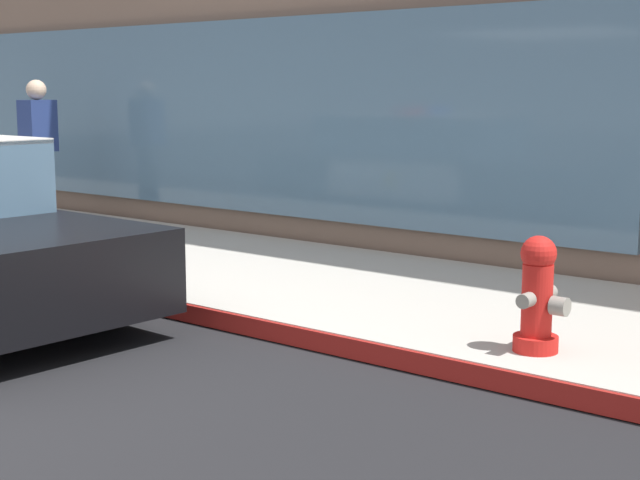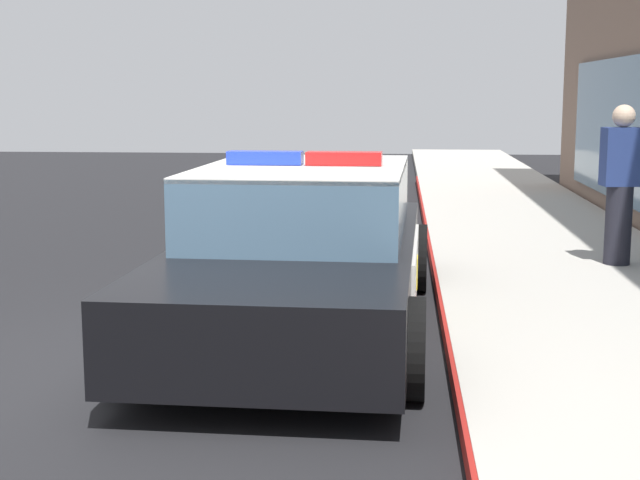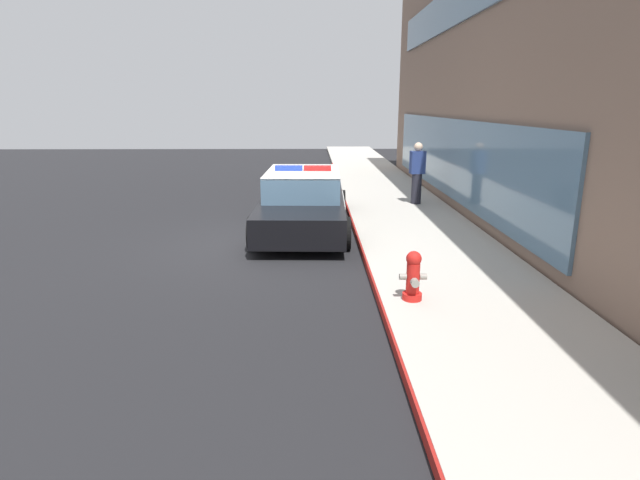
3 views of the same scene
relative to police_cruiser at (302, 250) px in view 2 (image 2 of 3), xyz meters
The scene contains 4 objects.
ground 1.78m from the police_cruiser, 29.57° to the right, with size 48.00×48.00×0.00m, color black.
curb_red_paint 1.96m from the police_cruiser, 39.72° to the left, with size 28.80×0.04×0.14m, color maroon.
police_cruiser is the anchor object (origin of this frame).
pedestrian_on_sidewalk 4.01m from the police_cruiser, 127.86° to the left, with size 0.30×0.42×1.71m.
Camera 2 is at (6.13, 1.62, 1.99)m, focal length 51.57 mm.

